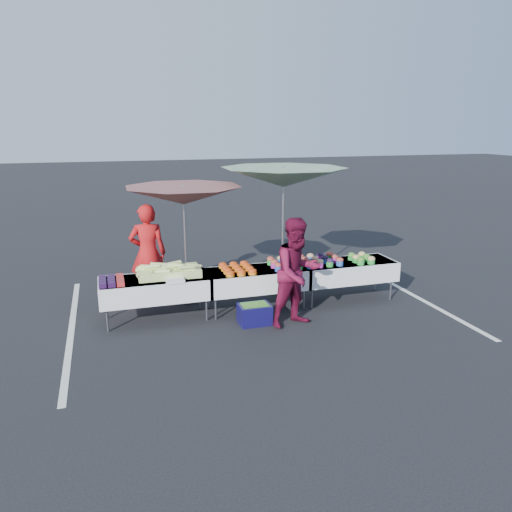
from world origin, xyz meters
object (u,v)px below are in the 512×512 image
object	(u,v)px
table_left	(155,288)
table_right	(346,270)
umbrella_left	(184,196)
storage_bin	(255,314)
customer	(297,273)
table_center	(256,278)
umbrella_right	(284,178)
vendor	(148,253)

from	to	relation	value
table_left	table_right	xyz separation A→B (m)	(3.60, 0.00, 0.00)
umbrella_left	storage_bin	bearing A→B (deg)	-58.51
customer	umbrella_left	distance (m)	2.57
umbrella_left	storage_bin	world-z (taller)	umbrella_left
table_right	table_center	bearing A→B (deg)	180.00
umbrella_right	storage_bin	distance (m)	2.76
table_center	umbrella_left	world-z (taller)	umbrella_left
table_left	vendor	bearing A→B (deg)	90.57
customer	umbrella_left	bearing A→B (deg)	118.02
storage_bin	table_left	bearing A→B (deg)	156.76
vendor	umbrella_left	bearing A→B (deg)	169.31
storage_bin	umbrella_right	bearing A→B (deg)	54.91
umbrella_right	storage_bin	world-z (taller)	umbrella_right
customer	storage_bin	xyz separation A→B (m)	(-0.67, 0.24, -0.74)
table_right	vendor	bearing A→B (deg)	164.23
vendor	umbrella_right	xyz separation A→B (m)	(2.61, -0.22, 1.34)
table_center	vendor	world-z (taller)	vendor
table_right	umbrella_left	distance (m)	3.36
storage_bin	table_right	bearing A→B (deg)	18.27
umbrella_right	table_right	bearing A→B (deg)	-38.66
table_right	umbrella_right	world-z (taller)	umbrella_right
table_right	customer	xyz separation A→B (m)	(-1.37, -0.91, 0.33)
table_left	table_right	distance (m)	3.60
table_center	umbrella_right	bearing A→B (deg)	45.00
umbrella_left	storage_bin	distance (m)	2.52
table_right	umbrella_right	bearing A→B (deg)	141.34
umbrella_right	table_left	bearing A→B (deg)	-162.90
table_center	umbrella_right	xyz separation A→B (m)	(0.80, 0.80, 1.69)
table_center	storage_bin	bearing A→B (deg)	-109.14
customer	umbrella_right	xyz separation A→B (m)	(0.37, 1.71, 1.36)
vendor	umbrella_right	bearing A→B (deg)	-177.48
table_center	storage_bin	world-z (taller)	table_center
table_left	umbrella_right	size ratio (longest dim) A/B	0.57
table_left	storage_bin	distance (m)	1.75
table_right	storage_bin	distance (m)	2.18
customer	table_left	bearing A→B (deg)	143.32
vendor	umbrella_right	world-z (taller)	umbrella_right
customer	storage_bin	world-z (taller)	customer
storage_bin	customer	bearing A→B (deg)	-19.91
table_left	storage_bin	world-z (taller)	table_left
vendor	customer	size ratio (longest dim) A/B	1.02
table_left	vendor	xyz separation A→B (m)	(-0.01, 1.02, 0.35)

